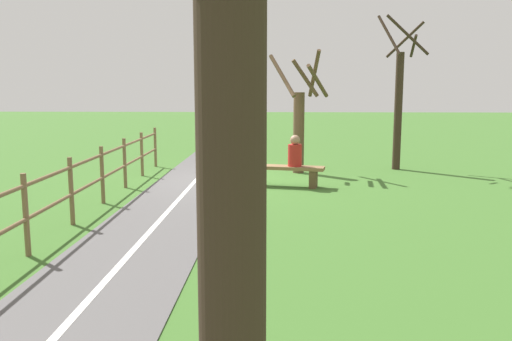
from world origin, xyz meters
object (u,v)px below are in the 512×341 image
bench (282,172)px  person_seated (295,152)px  backpack (251,176)px  tree_near_bench (399,100)px  bicycle (238,175)px  tree_mid_field (229,175)px  tree_far_right (300,120)px

bench → person_seated: 0.57m
backpack → person_seated: bearing=165.8°
bench → person_seated: size_ratio=2.76×
bench → backpack: bench is taller
person_seated → tree_near_bench: bearing=-124.6°
bicycle → tree_mid_field: tree_mid_field is taller
bicycle → tree_near_bench: tree_near_bench is taller
tree_near_bench → bench: bearing=40.3°
person_seated → backpack: size_ratio=1.82×
tree_mid_field → person_seated: bearing=-93.6°
person_seated → tree_mid_field: bearing=98.1°
bicycle → backpack: bicycle is taller
bicycle → backpack: bearing=175.8°
tree_near_bench → tree_far_right: bearing=15.1°
backpack → tree_mid_field: 10.46m
bench → tree_near_bench: (-3.36, -2.85, 1.66)m
person_seated → tree_far_right: 2.24m
tree_near_bench → bicycle: bearing=37.2°
backpack → tree_mid_field: size_ratio=0.10×
backpack → tree_far_right: size_ratio=0.12×
person_seated → bicycle: (1.33, 0.42, -0.49)m
tree_mid_field → bench: bearing=-91.9°
backpack → bench: bearing=164.8°
person_seated → tree_mid_field: 10.12m
bicycle → tree_mid_field: 9.78m
bench → tree_far_right: 2.41m
bicycle → tree_mid_field: size_ratio=0.42×
tree_far_right → backpack: bearing=56.0°
bicycle → tree_far_right: (-1.53, -2.56, 1.13)m
person_seated → bicycle: 1.48m
backpack → tree_far_right: tree_far_right is taller
bicycle → tree_near_bench: (-4.39, -3.33, 1.67)m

